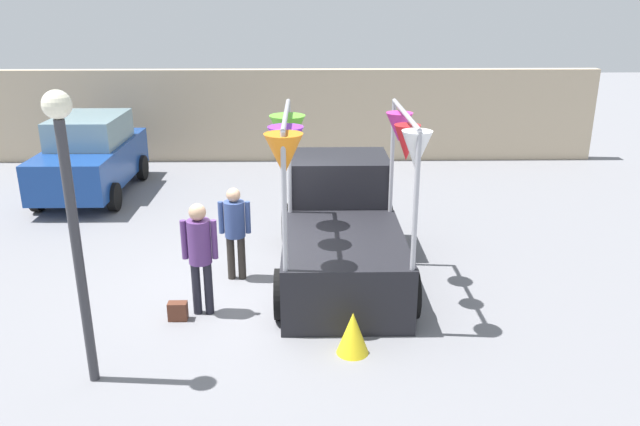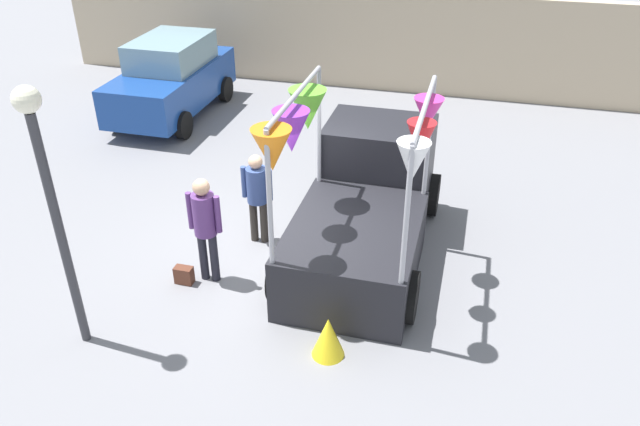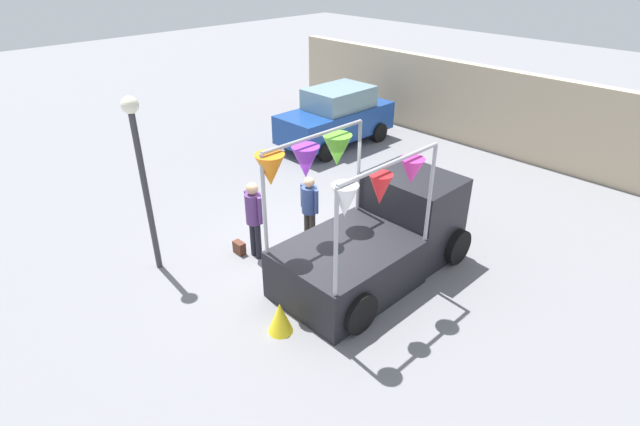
{
  "view_description": "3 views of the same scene",
  "coord_description": "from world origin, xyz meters",
  "views": [
    {
      "loc": [
        0.77,
        -9.29,
        4.55
      ],
      "look_at": [
        0.94,
        -0.6,
        1.52
      ],
      "focal_mm": 35.0,
      "sensor_mm": 36.0,
      "label": 1
    },
    {
      "loc": [
        2.83,
        -7.96,
        5.86
      ],
      "look_at": [
        0.85,
        -0.49,
        1.25
      ],
      "focal_mm": 35.0,
      "sensor_mm": 36.0,
      "label": 2
    },
    {
      "loc": [
        6.63,
        -6.12,
        5.98
      ],
      "look_at": [
        0.72,
        -0.42,
        1.51
      ],
      "focal_mm": 28.0,
      "sensor_mm": 36.0,
      "label": 3
    }
  ],
  "objects": [
    {
      "name": "street_lamp",
      "position": [
        -1.92,
        -2.53,
        2.38
      ],
      "size": [
        0.32,
        0.32,
        3.61
      ],
      "color": "#333338",
      "rests_on": "ground"
    },
    {
      "name": "folded_kite_bundle_sunflower",
      "position": [
        1.36,
        -1.98,
        0.3
      ],
      "size": [
        0.61,
        0.61,
        0.6
      ],
      "primitive_type": "cone",
      "rotation": [
        0.0,
        0.0,
        2.19
      ],
      "color": "yellow",
      "rests_on": "ground"
    },
    {
      "name": "person_customer",
      "position": [
        -0.82,
        -0.83,
        1.06
      ],
      "size": [
        0.53,
        0.34,
        1.75
      ],
      "color": "black",
      "rests_on": "ground"
    },
    {
      "name": "brick_boundary_wall",
      "position": [
        0.0,
        8.52,
        1.3
      ],
      "size": [
        18.0,
        0.36,
        2.6
      ],
      "primitive_type": "cube",
      "color": "tan",
      "rests_on": "ground"
    },
    {
      "name": "person_vendor",
      "position": [
        -0.45,
        0.4,
        0.96
      ],
      "size": [
        0.53,
        0.34,
        1.6
      ],
      "color": "#2D2823",
      "rests_on": "ground"
    },
    {
      "name": "ground_plane",
      "position": [
        0.0,
        0.0,
        0.0
      ],
      "size": [
        60.0,
        60.0,
        0.0
      ],
      "primitive_type": "plane",
      "color": "slate"
    },
    {
      "name": "vendor_truck",
      "position": [
        1.31,
        0.72,
        0.88
      ],
      "size": [
        2.4,
        4.07,
        2.96
      ],
      "color": "black",
      "rests_on": "ground"
    },
    {
      "name": "parked_car",
      "position": [
        -4.4,
        5.28,
        0.94
      ],
      "size": [
        1.88,
        4.0,
        1.88
      ],
      "color": "navy",
      "rests_on": "ground"
    },
    {
      "name": "handbag",
      "position": [
        -1.17,
        -1.03,
        0.14
      ],
      "size": [
        0.28,
        0.16,
        0.28
      ],
      "primitive_type": "cube",
      "color": "#592D1E",
      "rests_on": "ground"
    }
  ]
}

